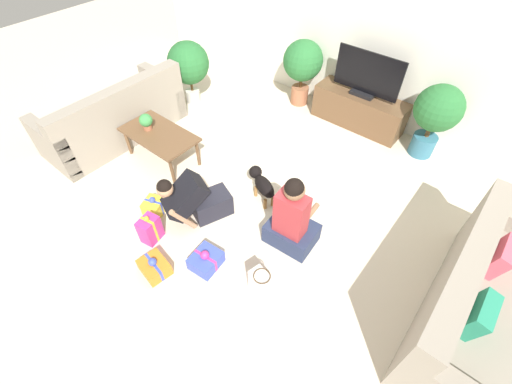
% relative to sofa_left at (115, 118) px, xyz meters
% --- Properties ---
extents(ground_plane, '(16.00, 16.00, 0.00)m').
position_rel_sofa_left_xyz_m(ground_plane, '(2.42, 0.15, -0.31)').
color(ground_plane, beige).
extents(wall_back, '(8.40, 0.06, 2.60)m').
position_rel_sofa_left_xyz_m(wall_back, '(2.42, 2.78, 0.99)').
color(wall_back, white).
rests_on(wall_back, ground_plane).
extents(sofa_left, '(0.85, 1.99, 0.88)m').
position_rel_sofa_left_xyz_m(sofa_left, '(0.00, 0.00, 0.00)').
color(sofa_left, gray).
rests_on(sofa_left, ground_plane).
extents(sofa_right, '(0.85, 1.99, 0.88)m').
position_rel_sofa_left_xyz_m(sofa_right, '(4.85, 0.35, 0.00)').
color(sofa_right, gray).
rests_on(sofa_right, ground_plane).
extents(coffee_table, '(1.03, 0.57, 0.43)m').
position_rel_sofa_left_xyz_m(coffee_table, '(0.91, 0.07, 0.07)').
color(coffee_table, brown).
rests_on(coffee_table, ground_plane).
extents(tv_console, '(1.36, 0.44, 0.51)m').
position_rel_sofa_left_xyz_m(tv_console, '(2.56, 2.49, -0.06)').
color(tv_console, brown).
rests_on(tv_console, ground_plane).
extents(tv, '(0.97, 0.20, 0.62)m').
position_rel_sofa_left_xyz_m(tv, '(2.56, 2.49, 0.47)').
color(tv, black).
rests_on(tv, tv_console).
extents(potted_plant_back_left, '(0.61, 0.61, 1.03)m').
position_rel_sofa_left_xyz_m(potted_plant_back_left, '(1.53, 2.44, 0.36)').
color(potted_plant_back_left, '#A36042').
rests_on(potted_plant_back_left, ground_plane).
extents(potted_plant_corner_left, '(0.65, 0.65, 1.00)m').
position_rel_sofa_left_xyz_m(potted_plant_corner_left, '(0.15, 1.35, 0.34)').
color(potted_plant_corner_left, beige).
rests_on(potted_plant_corner_left, ground_plane).
extents(potted_plant_back_right, '(0.60, 0.60, 1.03)m').
position_rel_sofa_left_xyz_m(potted_plant_back_right, '(3.59, 2.44, 0.34)').
color(potted_plant_back_right, '#336B84').
rests_on(potted_plant_back_right, ground_plane).
extents(person_kneeling, '(0.56, 0.81, 0.75)m').
position_rel_sofa_left_xyz_m(person_kneeling, '(2.04, -0.37, 0.00)').
color(person_kneeling, '#23232D').
rests_on(person_kneeling, ground_plane).
extents(person_sitting, '(0.55, 0.50, 0.97)m').
position_rel_sofa_left_xyz_m(person_sitting, '(3.06, 0.04, 0.05)').
color(person_sitting, '#283351').
rests_on(person_sitting, ground_plane).
extents(dog, '(0.55, 0.32, 0.37)m').
position_rel_sofa_left_xyz_m(dog, '(2.41, 0.36, -0.07)').
color(dog, black).
rests_on(dog, ground_plane).
extents(gift_box_a, '(0.28, 0.29, 0.25)m').
position_rel_sofa_left_xyz_m(gift_box_a, '(1.58, -0.63, -0.22)').
color(gift_box_a, yellow).
rests_on(gift_box_a, ground_plane).
extents(gift_box_b, '(0.20, 0.25, 0.37)m').
position_rel_sofa_left_xyz_m(gift_box_b, '(1.86, -0.89, -0.16)').
color(gift_box_b, '#CC3389').
rests_on(gift_box_b, ground_plane).
extents(gift_box_c, '(0.34, 0.29, 0.21)m').
position_rel_sofa_left_xyz_m(gift_box_c, '(2.21, -1.14, -0.24)').
color(gift_box_c, orange).
rests_on(gift_box_c, ground_plane).
extents(gift_box_d, '(0.30, 0.33, 0.23)m').
position_rel_sofa_left_xyz_m(gift_box_d, '(2.56, -0.76, -0.23)').
color(gift_box_d, '#3D51BC').
rests_on(gift_box_d, ground_plane).
extents(gift_bag_a, '(0.28, 0.20, 0.36)m').
position_rel_sofa_left_xyz_m(gift_bag_a, '(3.22, -0.65, -0.14)').
color(gift_bag_a, white).
rests_on(gift_bag_a, ground_plane).
extents(tabletop_plant, '(0.17, 0.17, 0.22)m').
position_rel_sofa_left_xyz_m(tabletop_plant, '(0.73, 0.05, 0.24)').
color(tabletop_plant, '#A36042').
rests_on(tabletop_plant, coffee_table).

